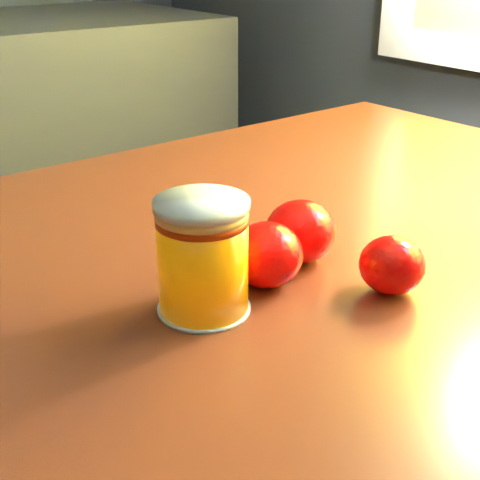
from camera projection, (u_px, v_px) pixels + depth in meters
table at (288, 315)px, 0.75m from camera, size 1.08×0.77×0.79m
juice_glass at (203, 258)px, 0.54m from camera, size 0.08×0.08×0.10m
orange_front at (266, 255)px, 0.59m from camera, size 0.09×0.09×0.06m
orange_back at (300, 231)px, 0.64m from camera, size 0.09×0.09×0.06m
orange_extra at (392, 265)px, 0.58m from camera, size 0.06×0.06×0.05m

